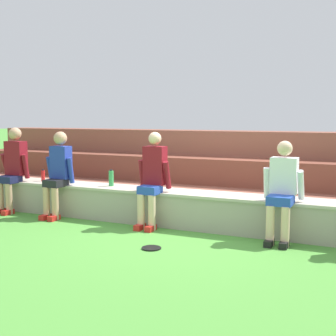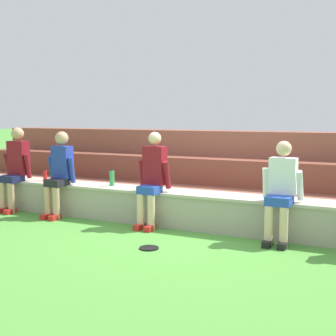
{
  "view_description": "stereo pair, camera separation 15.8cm",
  "coord_description": "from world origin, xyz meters",
  "px_view_note": "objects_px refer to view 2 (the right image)",
  "views": [
    {
      "loc": [
        2.6,
        -6.12,
        1.68
      ],
      "look_at": [
        -0.37,
        0.27,
        0.87
      ],
      "focal_mm": 49.85,
      "sensor_mm": 36.0,
      "label": 1
    },
    {
      "loc": [
        2.74,
        -6.05,
        1.68
      ],
      "look_at": [
        -0.37,
        0.27,
        0.87
      ],
      "focal_mm": 49.85,
      "sensor_mm": 36.0,
      "label": 2
    }
  ],
  "objects_px": {
    "person_left_of_center": "(59,171)",
    "person_center": "(152,177)",
    "water_bottle_near_right": "(45,175)",
    "person_right_of_center": "(281,189)",
    "person_far_left": "(15,166)",
    "water_bottle_center_gap": "(112,178)",
    "frisbee": "(149,248)"
  },
  "relations": [
    {
      "from": "person_left_of_center",
      "to": "water_bottle_near_right",
      "type": "height_order",
      "value": "person_left_of_center"
    },
    {
      "from": "person_far_left",
      "to": "person_left_of_center",
      "type": "distance_m",
      "value": 1.01
    },
    {
      "from": "person_center",
      "to": "person_far_left",
      "type": "bearing_deg",
      "value": 179.96
    },
    {
      "from": "water_bottle_near_right",
      "to": "frisbee",
      "type": "height_order",
      "value": "water_bottle_near_right"
    },
    {
      "from": "person_center",
      "to": "person_left_of_center",
      "type": "bearing_deg",
      "value": -178.44
    },
    {
      "from": "person_center",
      "to": "water_bottle_near_right",
      "type": "height_order",
      "value": "person_center"
    },
    {
      "from": "person_center",
      "to": "water_bottle_near_right",
      "type": "distance_m",
      "value": 2.28
    },
    {
      "from": "person_center",
      "to": "water_bottle_center_gap",
      "type": "distance_m",
      "value": 0.94
    },
    {
      "from": "person_right_of_center",
      "to": "frisbee",
      "type": "bearing_deg",
      "value": -144.21
    },
    {
      "from": "person_left_of_center",
      "to": "person_right_of_center",
      "type": "xyz_separation_m",
      "value": [
        3.63,
        0.02,
        -0.04
      ]
    },
    {
      "from": "person_far_left",
      "to": "person_right_of_center",
      "type": "bearing_deg",
      "value": -0.4
    },
    {
      "from": "person_left_of_center",
      "to": "frisbee",
      "type": "bearing_deg",
      "value": -24.31
    },
    {
      "from": "person_right_of_center",
      "to": "water_bottle_near_right",
      "type": "relative_size",
      "value": 6.39
    },
    {
      "from": "water_bottle_center_gap",
      "to": "water_bottle_near_right",
      "type": "xyz_separation_m",
      "value": [
        -1.38,
        -0.02,
        -0.03
      ]
    },
    {
      "from": "person_right_of_center",
      "to": "person_left_of_center",
      "type": "bearing_deg",
      "value": -179.75
    },
    {
      "from": "person_far_left",
      "to": "person_center",
      "type": "xyz_separation_m",
      "value": [
        2.71,
        -0.0,
        -0.03
      ]
    },
    {
      "from": "person_left_of_center",
      "to": "person_center",
      "type": "bearing_deg",
      "value": 1.56
    },
    {
      "from": "person_right_of_center",
      "to": "frisbee",
      "type": "height_order",
      "value": "person_right_of_center"
    },
    {
      "from": "person_right_of_center",
      "to": "frisbee",
      "type": "xyz_separation_m",
      "value": [
        -1.41,
        -1.02,
        -0.71
      ]
    },
    {
      "from": "person_center",
      "to": "person_right_of_center",
      "type": "relative_size",
      "value": 1.06
    },
    {
      "from": "person_left_of_center",
      "to": "water_bottle_near_right",
      "type": "bearing_deg",
      "value": 151.83
    },
    {
      "from": "person_far_left",
      "to": "frisbee",
      "type": "xyz_separation_m",
      "value": [
        3.22,
        -1.05,
        -0.78
      ]
    },
    {
      "from": "person_far_left",
      "to": "frisbee",
      "type": "relative_size",
      "value": 5.93
    },
    {
      "from": "water_bottle_center_gap",
      "to": "frisbee",
      "type": "distance_m",
      "value": 2.03
    },
    {
      "from": "person_far_left",
      "to": "frisbee",
      "type": "height_order",
      "value": "person_far_left"
    },
    {
      "from": "water_bottle_center_gap",
      "to": "frisbee",
      "type": "bearing_deg",
      "value": -43.35
    },
    {
      "from": "person_center",
      "to": "water_bottle_center_gap",
      "type": "xyz_separation_m",
      "value": [
        -0.89,
        0.27,
        -0.1
      ]
    },
    {
      "from": "person_center",
      "to": "frisbee",
      "type": "relative_size",
      "value": 5.79
    },
    {
      "from": "person_left_of_center",
      "to": "person_center",
      "type": "relative_size",
      "value": 0.99
    },
    {
      "from": "person_left_of_center",
      "to": "person_right_of_center",
      "type": "relative_size",
      "value": 1.05
    },
    {
      "from": "person_center",
      "to": "frisbee",
      "type": "xyz_separation_m",
      "value": [
        0.51,
        -1.05,
        -0.75
      ]
    },
    {
      "from": "water_bottle_near_right",
      "to": "person_center",
      "type": "bearing_deg",
      "value": -6.39
    }
  ]
}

